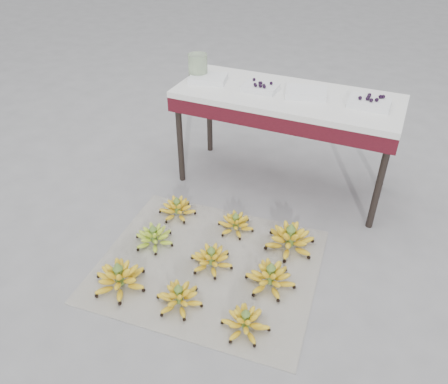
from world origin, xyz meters
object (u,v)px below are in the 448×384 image
at_px(bunch_front_right, 245,322).
at_px(tray_far_right, 370,102).
at_px(bunch_back_left, 177,209).
at_px(tray_left, 260,87).
at_px(bunch_front_center, 179,297).
at_px(glass_jar, 198,66).
at_px(bunch_front_left, 120,278).
at_px(newspaper_mat, 209,265).
at_px(tray_right, 306,92).
at_px(tray_far_left, 208,78).
at_px(bunch_mid_center, 211,259).
at_px(bunch_mid_left, 154,237).
at_px(bunch_mid_right, 270,277).
at_px(vendor_table, 286,105).
at_px(bunch_back_center, 236,224).
at_px(bunch_back_right, 290,239).

bearing_deg(bunch_front_right, tray_far_right, 87.72).
height_order(bunch_back_left, tray_left, tray_left).
bearing_deg(tray_left, bunch_front_center, -87.88).
height_order(bunch_back_left, glass_jar, glass_jar).
relative_size(bunch_back_left, tray_left, 1.11).
distance_m(bunch_front_left, tray_left, 1.51).
height_order(newspaper_mat, bunch_front_right, bunch_front_right).
relative_size(bunch_front_left, bunch_front_right, 1.37).
height_order(tray_right, glass_jar, glass_jar).
relative_size(bunch_back_left, tray_far_left, 0.89).
bearing_deg(bunch_mid_center, bunch_front_left, -137.40).
relative_size(tray_far_left, tray_far_right, 1.13).
relative_size(bunch_front_center, bunch_mid_left, 1.07).
distance_m(bunch_mid_right, vendor_table, 1.18).
bearing_deg(tray_right, tray_far_right, 0.10).
relative_size(bunch_back_center, bunch_back_right, 0.84).
height_order(bunch_front_left, bunch_back_left, bunch_front_left).
xyz_separation_m(bunch_mid_left, tray_right, (0.62, 0.98, 0.67)).
distance_m(bunch_front_right, bunch_back_right, 0.67).
height_order(bunch_back_center, tray_far_left, tray_far_left).
xyz_separation_m(bunch_mid_right, tray_far_left, (-0.83, 0.99, 0.67)).
distance_m(bunch_back_center, vendor_table, 0.86).
height_order(bunch_front_right, tray_far_right, tray_far_right).
height_order(bunch_back_left, bunch_back_right, bunch_back_right).
relative_size(bunch_front_right, vendor_table, 0.19).
relative_size(bunch_front_left, glass_jar, 2.25).
height_order(newspaper_mat, bunch_mid_left, bunch_mid_left).
bearing_deg(bunch_back_left, newspaper_mat, -38.42).
bearing_deg(tray_far_right, bunch_back_right, -110.12).
bearing_deg(bunch_mid_right, bunch_back_left, 160.45).
bearing_deg(tray_right, tray_left, -173.47).
distance_m(bunch_front_right, bunch_mid_right, 0.33).
height_order(tray_right, tray_far_right, tray_far_right).
bearing_deg(tray_right, glass_jar, -179.92).
bearing_deg(tray_far_right, tray_far_left, -178.46).
bearing_deg(tray_far_left, bunch_front_left, -86.75).
bearing_deg(vendor_table, bunch_mid_left, -117.77).
height_order(bunch_front_center, vendor_table, vendor_table).
distance_m(newspaper_mat, bunch_back_left, 0.53).
height_order(bunch_front_center, tray_far_right, tray_far_right).
height_order(vendor_table, tray_right, tray_right).
distance_m(bunch_front_left, bunch_back_right, 1.03).
bearing_deg(bunch_mid_left, tray_left, 71.83).
bearing_deg(bunch_back_left, tray_far_left, 97.82).
relative_size(bunch_back_left, bunch_back_center, 0.85).
relative_size(bunch_back_right, tray_right, 1.20).
bearing_deg(tray_far_right, bunch_front_right, -101.59).
bearing_deg(newspaper_mat, bunch_mid_center, 7.44).
relative_size(tray_right, glass_jar, 1.74).
bearing_deg(glass_jar, bunch_mid_left, -81.01).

